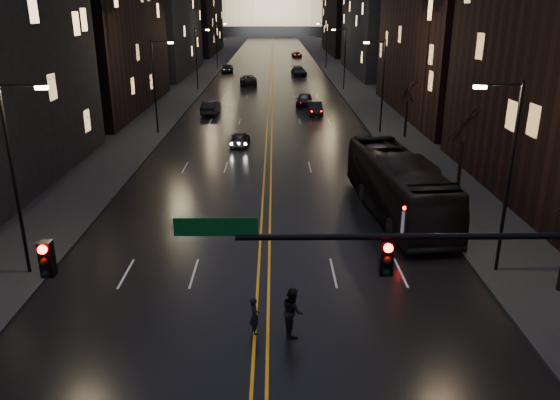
{
  "coord_description": "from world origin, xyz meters",
  "views": [
    {
      "loc": [
        0.54,
        -13.13,
        11.89
      ],
      "look_at": [
        0.78,
        11.13,
        3.28
      ],
      "focal_mm": 35.0,
      "sensor_mm": 36.0,
      "label": 1
    }
  ],
  "objects_px": {
    "bus": "(398,185)",
    "pedestrian_a": "(254,316)",
    "pedestrian_b": "(293,311)",
    "oncoming_car_a": "(240,139)",
    "traffic_signal": "(474,274)",
    "receding_car_a": "(315,108)",
    "oncoming_car_b": "(210,107)"
  },
  "relations": [
    {
      "from": "bus",
      "to": "pedestrian_a",
      "type": "xyz_separation_m",
      "value": [
        -8.15,
        -12.8,
        -1.07
      ]
    },
    {
      "from": "bus",
      "to": "pedestrian_b",
      "type": "relative_size",
      "value": 6.81
    },
    {
      "from": "oncoming_car_a",
      "to": "bus",
      "type": "bearing_deg",
      "value": 124.32
    },
    {
      "from": "bus",
      "to": "pedestrian_a",
      "type": "distance_m",
      "value": 15.21
    },
    {
      "from": "traffic_signal",
      "to": "oncoming_car_a",
      "type": "relative_size",
      "value": 4.37
    },
    {
      "from": "bus",
      "to": "receding_car_a",
      "type": "relative_size",
      "value": 2.97
    },
    {
      "from": "oncoming_car_b",
      "to": "receding_car_a",
      "type": "xyz_separation_m",
      "value": [
        12.23,
        -0.16,
        -0.07
      ]
    },
    {
      "from": "bus",
      "to": "receding_car_a",
      "type": "bearing_deg",
      "value": 88.96
    },
    {
      "from": "pedestrian_b",
      "to": "oncoming_car_a",
      "type": "bearing_deg",
      "value": -5.77
    },
    {
      "from": "traffic_signal",
      "to": "pedestrian_a",
      "type": "distance_m",
      "value": 9.05
    },
    {
      "from": "receding_car_a",
      "to": "pedestrian_a",
      "type": "height_order",
      "value": "pedestrian_a"
    },
    {
      "from": "pedestrian_b",
      "to": "pedestrian_a",
      "type": "bearing_deg",
      "value": 77.02
    },
    {
      "from": "oncoming_car_b",
      "to": "traffic_signal",
      "type": "bearing_deg",
      "value": 106.23
    },
    {
      "from": "traffic_signal",
      "to": "oncoming_car_b",
      "type": "xyz_separation_m",
      "value": [
        -12.85,
        50.45,
        -4.3
      ]
    },
    {
      "from": "traffic_signal",
      "to": "bus",
      "type": "bearing_deg",
      "value": 83.65
    },
    {
      "from": "receding_car_a",
      "to": "bus",
      "type": "bearing_deg",
      "value": -86.08
    },
    {
      "from": "oncoming_car_b",
      "to": "pedestrian_a",
      "type": "distance_m",
      "value": 45.93
    },
    {
      "from": "bus",
      "to": "pedestrian_a",
      "type": "relative_size",
      "value": 8.57
    },
    {
      "from": "oncoming_car_a",
      "to": "pedestrian_a",
      "type": "xyz_separation_m",
      "value": [
        2.34,
        -30.02,
        0.1
      ]
    },
    {
      "from": "traffic_signal",
      "to": "pedestrian_b",
      "type": "relative_size",
      "value": 8.92
    },
    {
      "from": "bus",
      "to": "receding_car_a",
      "type": "xyz_separation_m",
      "value": [
        -2.61,
        32.49,
        -1.11
      ]
    },
    {
      "from": "receding_car_a",
      "to": "pedestrian_a",
      "type": "xyz_separation_m",
      "value": [
        -5.54,
        -45.28,
        0.04
      ]
    },
    {
      "from": "pedestrian_a",
      "to": "traffic_signal",
      "type": "bearing_deg",
      "value": -150.69
    },
    {
      "from": "oncoming_car_a",
      "to": "pedestrian_a",
      "type": "distance_m",
      "value": 30.11
    },
    {
      "from": "oncoming_car_b",
      "to": "receding_car_a",
      "type": "height_order",
      "value": "oncoming_car_b"
    },
    {
      "from": "oncoming_car_b",
      "to": "pedestrian_b",
      "type": "bearing_deg",
      "value": 102.1
    },
    {
      "from": "traffic_signal",
      "to": "receding_car_a",
      "type": "height_order",
      "value": "traffic_signal"
    },
    {
      "from": "traffic_signal",
      "to": "pedestrian_b",
      "type": "bearing_deg",
      "value": 133.25
    },
    {
      "from": "bus",
      "to": "oncoming_car_b",
      "type": "relative_size",
      "value": 2.7
    },
    {
      "from": "traffic_signal",
      "to": "oncoming_car_b",
      "type": "relative_size",
      "value": 3.54
    },
    {
      "from": "oncoming_car_b",
      "to": "receding_car_a",
      "type": "distance_m",
      "value": 12.23
    },
    {
      "from": "oncoming_car_b",
      "to": "pedestrian_b",
      "type": "relative_size",
      "value": 2.52
    }
  ]
}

